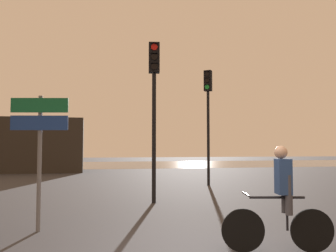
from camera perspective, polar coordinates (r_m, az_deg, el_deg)
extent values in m
cube|color=slate|center=(36.77, -9.73, -5.83)|extent=(80.00, 16.00, 0.01)
cylinder|color=black|center=(16.20, 6.16, -1.81)|extent=(0.12, 0.12, 4.06)
cube|color=black|center=(16.46, 6.10, 6.86)|extent=(0.40, 0.38, 0.90)
cylinder|color=black|center=(16.38, 5.97, 7.94)|extent=(0.17, 0.13, 0.19)
cube|color=black|center=(16.39, 5.94, 8.33)|extent=(0.22, 0.21, 0.02)
cylinder|color=black|center=(16.33, 5.97, 6.94)|extent=(0.17, 0.13, 0.19)
cube|color=black|center=(16.33, 5.95, 7.34)|extent=(0.22, 0.21, 0.02)
cylinder|color=green|center=(16.28, 5.98, 5.94)|extent=(0.17, 0.13, 0.19)
cube|color=black|center=(16.28, 5.96, 6.33)|extent=(0.22, 0.21, 0.02)
cylinder|color=black|center=(10.94, -2.15, -1.72)|extent=(0.12, 0.12, 3.81)
cube|color=black|center=(11.26, -2.13, 10.34)|extent=(0.35, 0.29, 0.90)
cylinder|color=red|center=(11.20, -2.10, 11.95)|extent=(0.19, 0.06, 0.19)
cube|color=black|center=(11.21, -2.10, 12.51)|extent=(0.21, 0.15, 0.02)
cylinder|color=black|center=(11.13, -2.11, 10.51)|extent=(0.19, 0.06, 0.19)
cube|color=black|center=(11.13, -2.10, 11.08)|extent=(0.21, 0.15, 0.02)
cylinder|color=black|center=(11.06, -2.11, 9.05)|extent=(0.19, 0.06, 0.19)
cube|color=black|center=(11.06, -2.11, 9.63)|extent=(0.21, 0.15, 0.02)
cylinder|color=slate|center=(7.63, -19.01, -5.35)|extent=(0.08, 0.08, 2.60)
cube|color=#116038|center=(7.62, -18.98, 3.01)|extent=(1.08, 0.25, 0.28)
cube|color=navy|center=(7.59, -19.03, 0.46)|extent=(1.08, 0.25, 0.28)
cylinder|color=black|center=(6.02, 11.37, -15.34)|extent=(0.65, 0.19, 0.66)
cylinder|color=black|center=(6.30, 21.12, -14.66)|extent=(0.65, 0.19, 0.66)
cylinder|color=black|center=(6.06, 16.28, -10.41)|extent=(0.83, 0.23, 0.04)
cylinder|color=black|center=(6.13, 17.70, -12.42)|extent=(0.04, 0.04, 0.55)
cylinder|color=black|center=(5.94, 11.78, -10.13)|extent=(0.13, 0.45, 0.03)
cylinder|color=#3F3F47|center=(6.19, 17.37, -9.77)|extent=(0.11, 0.11, 0.60)
cylinder|color=#3F3F47|center=(6.00, 17.93, -9.97)|extent=(0.11, 0.11, 0.60)
cube|color=navy|center=(6.05, 17.14, -7.36)|extent=(0.26, 0.34, 0.54)
sphere|color=tan|center=(6.03, 16.81, -3.86)|extent=(0.20, 0.20, 0.20)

